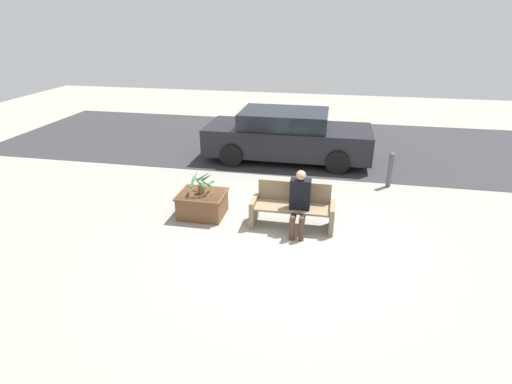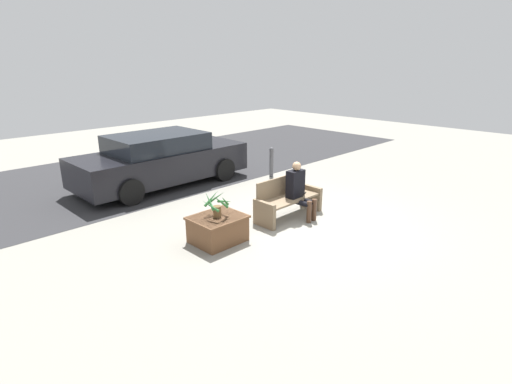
{
  "view_description": "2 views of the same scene",
  "coord_description": "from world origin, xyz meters",
  "px_view_note": "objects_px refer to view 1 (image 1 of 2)",
  "views": [
    {
      "loc": [
        0.64,
        -6.46,
        3.81
      ],
      "look_at": [
        -0.75,
        0.63,
        0.59
      ],
      "focal_mm": 28.0,
      "sensor_mm": 36.0,
      "label": 1
    },
    {
      "loc": [
        -6.15,
        -4.72,
        3.18
      ],
      "look_at": [
        -0.8,
        0.64,
        0.71
      ],
      "focal_mm": 28.0,
      "sensor_mm": 36.0,
      "label": 2
    }
  ],
  "objects_px": {
    "planter_box": "(202,203)",
    "parked_car": "(287,135)",
    "bench": "(293,207)",
    "potted_plant": "(201,183)",
    "person_seated": "(300,200)",
    "bollard_post": "(390,169)"
  },
  "relations": [
    {
      "from": "planter_box",
      "to": "potted_plant",
      "type": "relative_size",
      "value": 1.92
    },
    {
      "from": "planter_box",
      "to": "parked_car",
      "type": "bearing_deg",
      "value": 71.97
    },
    {
      "from": "planter_box",
      "to": "bollard_post",
      "type": "bearing_deg",
      "value": 30.45
    },
    {
      "from": "potted_plant",
      "to": "bollard_post",
      "type": "relative_size",
      "value": 0.57
    },
    {
      "from": "planter_box",
      "to": "parked_car",
      "type": "height_order",
      "value": "parked_car"
    },
    {
      "from": "bench",
      "to": "bollard_post",
      "type": "distance_m",
      "value": 3.15
    },
    {
      "from": "planter_box",
      "to": "parked_car",
      "type": "xyz_separation_m",
      "value": [
        1.25,
        3.85,
        0.43
      ]
    },
    {
      "from": "person_seated",
      "to": "bench",
      "type": "bearing_deg",
      "value": 126.0
    },
    {
      "from": "person_seated",
      "to": "planter_box",
      "type": "relative_size",
      "value": 1.28
    },
    {
      "from": "parked_car",
      "to": "bollard_post",
      "type": "height_order",
      "value": "parked_car"
    },
    {
      "from": "planter_box",
      "to": "bollard_post",
      "type": "height_order",
      "value": "bollard_post"
    },
    {
      "from": "bench",
      "to": "planter_box",
      "type": "distance_m",
      "value": 1.87
    },
    {
      "from": "person_seated",
      "to": "planter_box",
      "type": "distance_m",
      "value": 2.06
    },
    {
      "from": "planter_box",
      "to": "bollard_post",
      "type": "distance_m",
      "value": 4.56
    },
    {
      "from": "bollard_post",
      "to": "bench",
      "type": "bearing_deg",
      "value": -130.93
    },
    {
      "from": "bench",
      "to": "parked_car",
      "type": "distance_m",
      "value": 3.98
    },
    {
      "from": "potted_plant",
      "to": "parked_car",
      "type": "bearing_deg",
      "value": 71.97
    },
    {
      "from": "bench",
      "to": "potted_plant",
      "type": "xyz_separation_m",
      "value": [
        -1.86,
        0.07,
        0.34
      ]
    },
    {
      "from": "person_seated",
      "to": "planter_box",
      "type": "height_order",
      "value": "person_seated"
    },
    {
      "from": "person_seated",
      "to": "potted_plant",
      "type": "height_order",
      "value": "person_seated"
    },
    {
      "from": "bench",
      "to": "person_seated",
      "type": "bearing_deg",
      "value": -54.0
    },
    {
      "from": "person_seated",
      "to": "bollard_post",
      "type": "bearing_deg",
      "value": 53.22
    }
  ]
}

